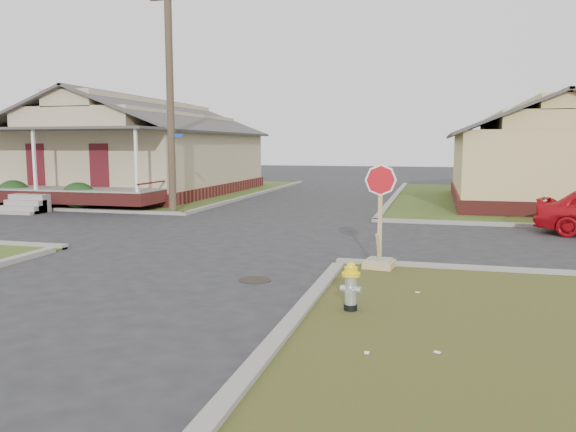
# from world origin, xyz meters

# --- Properties ---
(ground) EXTENTS (120.00, 120.00, 0.00)m
(ground) POSITION_xyz_m (0.00, 0.00, 0.00)
(ground) COLOR #252527
(ground) RESTS_ON ground
(verge_far_left) EXTENTS (19.00, 19.00, 0.05)m
(verge_far_left) POSITION_xyz_m (-13.00, 18.00, 0.03)
(verge_far_left) COLOR #364F1C
(verge_far_left) RESTS_ON ground
(curbs) EXTENTS (80.00, 40.00, 0.12)m
(curbs) POSITION_xyz_m (0.00, 5.00, 0.00)
(curbs) COLOR gray
(curbs) RESTS_ON ground
(manhole) EXTENTS (0.64, 0.64, 0.01)m
(manhole) POSITION_xyz_m (2.20, -0.50, 0.01)
(manhole) COLOR black
(manhole) RESTS_ON ground
(corner_house) EXTENTS (10.10, 15.50, 5.30)m
(corner_house) POSITION_xyz_m (-10.00, 16.68, 2.28)
(corner_house) COLOR maroon
(corner_house) RESTS_ON ground
(side_house_yellow) EXTENTS (7.60, 11.60, 4.70)m
(side_house_yellow) POSITION_xyz_m (10.00, 16.50, 2.19)
(side_house_yellow) COLOR maroon
(side_house_yellow) RESTS_ON ground
(utility_pole) EXTENTS (1.80, 0.28, 9.00)m
(utility_pole) POSITION_xyz_m (-4.20, 8.90, 4.66)
(utility_pole) COLOR #423226
(utility_pole) RESTS_ON ground
(fire_hydrant) EXTENTS (0.29, 0.29, 0.78)m
(fire_hydrant) POSITION_xyz_m (4.34, -2.17, 0.48)
(fire_hydrant) COLOR black
(fire_hydrant) RESTS_ON ground
(stop_sign) EXTENTS (0.62, 0.61, 2.20)m
(stop_sign) POSITION_xyz_m (4.47, 1.06, 0.52)
(stop_sign) COLOR tan
(stop_sign) RESTS_ON ground
(hedge_left) EXTENTS (1.44, 1.18, 1.10)m
(hedge_left) POSITION_xyz_m (-11.82, 9.30, 0.60)
(hedge_left) COLOR #133613
(hedge_left) RESTS_ON verge_far_left
(hedge_right) EXTENTS (1.43, 1.17, 1.09)m
(hedge_right) POSITION_xyz_m (-8.49, 9.08, 0.59)
(hedge_right) COLOR #133613
(hedge_right) RESTS_ON verge_far_left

